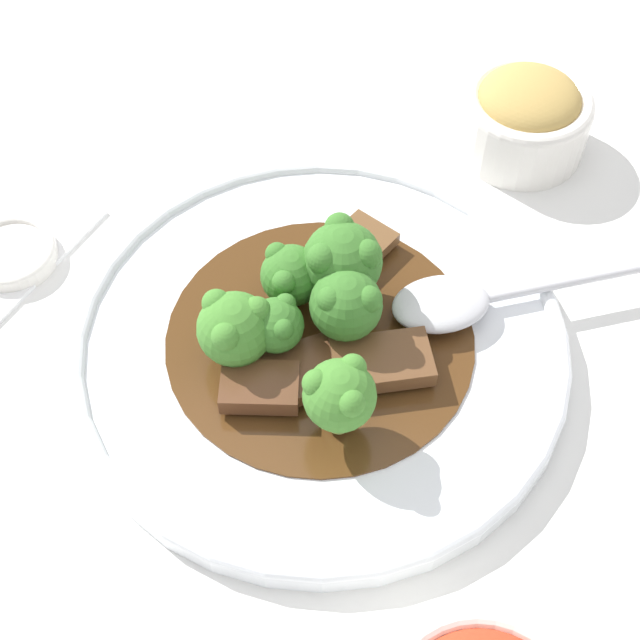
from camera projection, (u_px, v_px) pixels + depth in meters
ground_plane at (320, 352)px, 0.56m from camera, size 4.00×4.00×0.00m
main_plate at (320, 343)px, 0.55m from camera, size 0.31×0.31×0.02m
beef_strip_0 at (260, 387)px, 0.51m from camera, size 0.05×0.05×0.01m
beef_strip_1 at (320, 366)px, 0.53m from camera, size 0.08×0.07×0.01m
beef_strip_2 at (382, 361)px, 0.53m from camera, size 0.07×0.07×0.01m
beef_strip_3 at (352, 251)px, 0.58m from camera, size 0.06×0.04×0.01m
broccoli_floret_0 at (340, 395)px, 0.48m from camera, size 0.04×0.04×0.05m
broccoli_floret_1 at (342, 260)px, 0.53m from camera, size 0.05×0.05×0.06m
broccoli_floret_2 at (292, 274)px, 0.54m from camera, size 0.04×0.04×0.04m
broccoli_floret_3 at (276, 324)px, 0.52m from camera, size 0.03×0.03×0.04m
broccoli_floret_4 at (346, 304)px, 0.52m from camera, size 0.04×0.04×0.05m
broccoli_floret_5 at (234, 328)px, 0.52m from camera, size 0.04×0.04×0.05m
serving_spoon at (464, 300)px, 0.55m from camera, size 0.16×0.16×0.01m
side_bowl_appetizer at (525, 116)px, 0.64m from camera, size 0.09×0.09×0.06m
sauce_dish at (11, 254)px, 0.60m from camera, size 0.06×0.06×0.01m
paper_napkin at (6, 243)px, 0.61m from camera, size 0.12×0.09×0.01m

